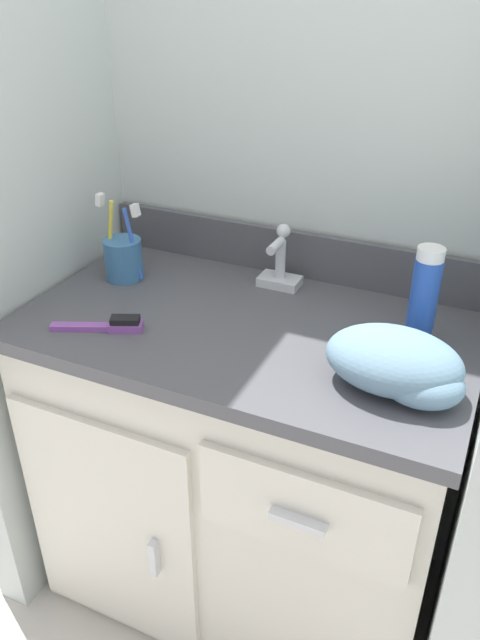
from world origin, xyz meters
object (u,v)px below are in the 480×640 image
object	(u,v)px
toothbrush_cup	(123,257)
shaving_cream_can	(424,298)
hairbrush	(110,325)
hand_towel	(400,365)

from	to	relation	value
toothbrush_cup	shaving_cream_can	size ratio (longest dim) A/B	1.01
hairbrush	hand_towel	xyz separation A→B (m)	(0.54, 0.04, 0.04)
toothbrush_cup	hand_towel	size ratio (longest dim) A/B	0.83
toothbrush_cup	hairbrush	bearing A→B (deg)	-63.18
hairbrush	shaving_cream_can	bearing A→B (deg)	-3.69
shaving_cream_can	hairbrush	size ratio (longest dim) A/B	1.10
hairbrush	hand_towel	bearing A→B (deg)	-19.97
shaving_cream_can	hairbrush	xyz separation A→B (m)	(-0.55, -0.20, -0.08)
hand_towel	toothbrush_cup	bearing A→B (deg)	165.38
toothbrush_cup	shaving_cream_can	bearing A→B (deg)	-0.49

